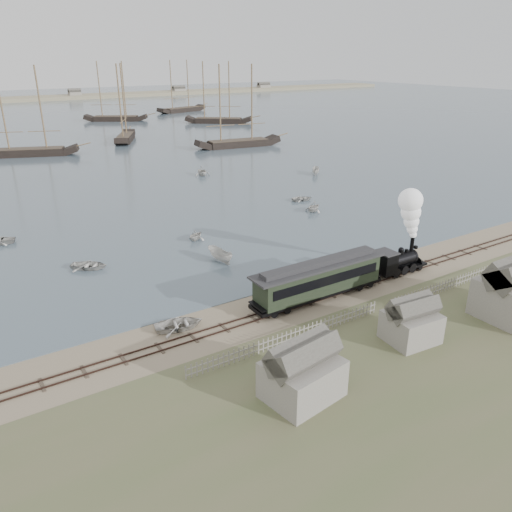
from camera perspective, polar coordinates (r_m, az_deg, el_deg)
ground at (r=50.18m, az=5.29°, el=-4.11°), size 600.00×600.00×0.00m
harbor_water at (r=208.36m, az=-25.44°, el=13.99°), size 600.00×336.00×0.06m
rail_track at (r=48.77m, az=6.72°, el=-4.94°), size 120.00×1.80×0.16m
picket_fence_west at (r=41.84m, az=4.03°, el=-9.82°), size 19.00×0.10×1.20m
picket_fence_east at (r=53.86m, az=20.91°, el=-3.67°), size 15.00×0.10×1.20m
shed_left at (r=36.18m, az=5.23°, el=-15.64°), size 5.00×4.00×4.10m
shed_mid at (r=43.94m, az=17.10°, el=-9.17°), size 4.00×3.50×3.60m
shed_right at (r=51.21m, az=26.98°, el=-6.07°), size 6.00×5.00×5.10m
locomotive at (r=55.44m, az=17.04°, el=2.16°), size 7.11×2.65×8.86m
passenger_coach at (r=48.06m, az=7.20°, el=-2.51°), size 14.46×2.79×3.51m
beached_dinghy at (r=43.96m, az=-8.81°, el=-7.70°), size 3.78×4.71×0.87m
rowboat_0 at (r=57.94m, az=-18.55°, el=-1.01°), size 4.64×4.89×0.82m
rowboat_1 at (r=63.81m, az=-6.91°, el=2.40°), size 3.22×3.37×1.37m
rowboat_2 at (r=56.84m, az=-4.16°, el=0.06°), size 4.09×2.12×1.51m
rowboat_3 at (r=81.39m, az=5.29°, el=6.58°), size 3.18×3.92×0.72m
rowboat_4 at (r=75.55m, az=6.60°, el=5.63°), size 3.40×3.66×1.58m
rowboat_5 at (r=100.00m, az=6.82°, el=9.63°), size 3.52×3.32×1.36m
rowboat_7 at (r=98.79m, az=-6.20°, el=9.65°), size 3.51×3.03×1.84m
schooner_2 at (r=128.13m, az=-25.01°, el=14.76°), size 21.52×11.87×20.00m
schooner_3 at (r=142.34m, az=-15.07°, el=16.55°), size 11.33×17.23×20.00m
schooner_4 at (r=129.12m, az=-2.10°, el=16.75°), size 22.66×8.11×20.00m
schooner_5 at (r=176.26m, az=-4.41°, el=18.14°), size 21.08×17.75×20.00m
schooner_8 at (r=188.13m, az=-16.02°, el=17.65°), size 21.25×15.23×20.00m
schooner_9 at (r=213.01m, az=-8.62°, el=18.65°), size 22.82×10.79×20.00m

